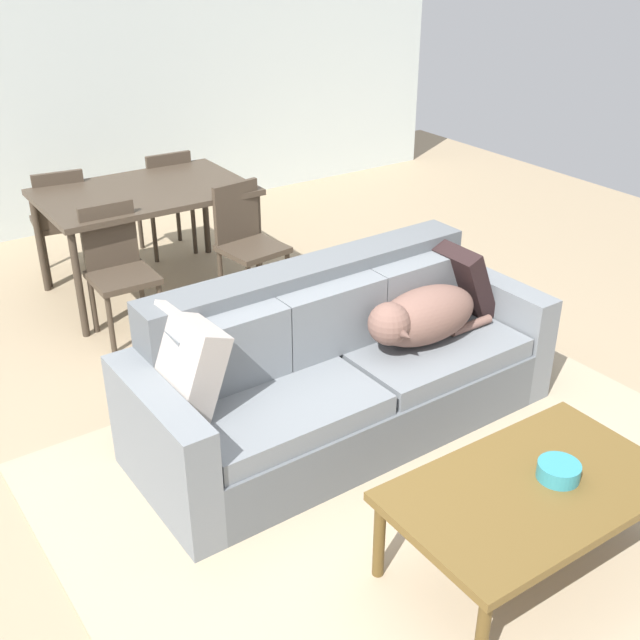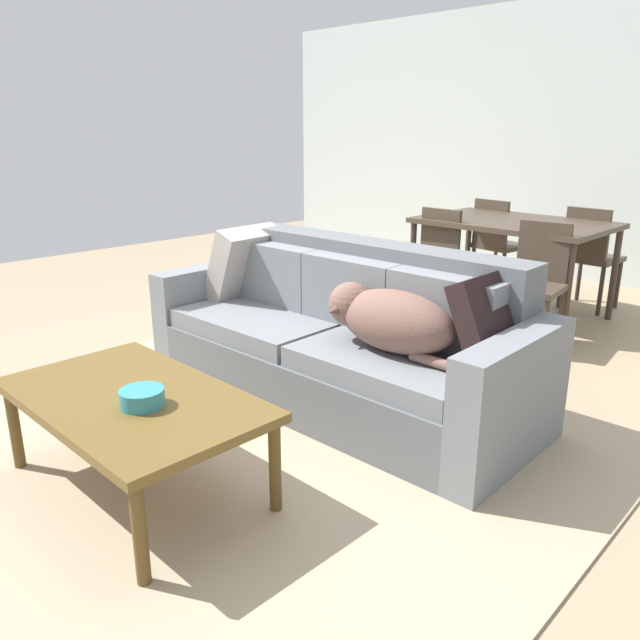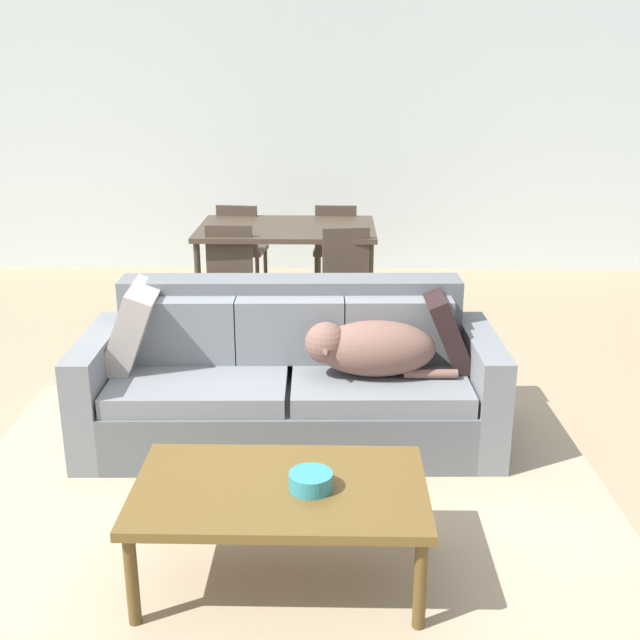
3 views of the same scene
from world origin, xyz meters
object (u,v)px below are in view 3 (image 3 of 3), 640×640
(dining_table, at_px, (287,234))
(dining_chair_far_left, at_px, (241,246))
(throw_pillow_by_right_arm, at_px, (447,329))
(dog_on_left_cushion, at_px, (368,348))
(coffee_table, at_px, (280,495))
(dining_chair_near_left, at_px, (228,278))
(couch, at_px, (290,381))
(dining_chair_far_right, at_px, (336,246))
(bowl_on_coffee_table, at_px, (311,481))
(dining_chair_near_right, at_px, (348,280))
(throw_pillow_by_left_arm, at_px, (132,327))

(dining_table, relative_size, dining_chair_far_left, 1.66)
(throw_pillow_by_right_arm, distance_m, dining_chair_far_left, 3.08)
(dog_on_left_cushion, bearing_deg, coffee_table, -110.15)
(throw_pillow_by_right_arm, relative_size, dining_chair_near_left, 0.50)
(dog_on_left_cushion, relative_size, dining_chair_near_left, 0.94)
(couch, height_order, dining_chair_far_right, couch)
(bowl_on_coffee_table, relative_size, dining_chair_near_right, 0.20)
(couch, relative_size, dining_chair_far_left, 2.66)
(throw_pillow_by_right_arm, relative_size, coffee_table, 0.37)
(dining_chair_near_left, bearing_deg, dining_table, 51.72)
(dog_on_left_cushion, height_order, dining_table, dining_table)
(throw_pillow_by_right_arm, height_order, dining_table, throw_pillow_by_right_arm)
(bowl_on_coffee_table, height_order, dining_chair_near_left, dining_chair_near_left)
(dining_chair_near_right, bearing_deg, bowl_on_coffee_table, -101.03)
(dog_on_left_cushion, relative_size, dining_chair_near_right, 0.95)
(dining_chair_near_left, relative_size, dining_chair_far_left, 1.00)
(dining_chair_near_right, xyz_separation_m, dining_chair_far_right, (-0.09, 1.16, 0.00))
(coffee_table, height_order, dining_chair_far_right, dining_chair_far_right)
(bowl_on_coffee_table, height_order, dining_chair_far_right, dining_chair_far_right)
(throw_pillow_by_left_arm, bearing_deg, dining_chair_far_left, 84.18)
(couch, relative_size, dog_on_left_cushion, 2.81)
(dining_chair_far_right, bearing_deg, bowl_on_coffee_table, 91.06)
(throw_pillow_by_right_arm, bearing_deg, dining_chair_far_right, 102.92)
(dining_chair_near_left, distance_m, dining_chair_far_left, 1.08)
(bowl_on_coffee_table, bearing_deg, dining_chair_near_right, 86.38)
(dining_chair_near_left, bearing_deg, throw_pillow_by_left_arm, -99.70)
(throw_pillow_by_left_arm, distance_m, throw_pillow_by_right_arm, 1.76)
(dining_chair_far_left, height_order, dining_chair_far_right, dining_chair_far_right)
(throw_pillow_by_left_arm, xyz_separation_m, throw_pillow_by_right_arm, (1.76, 0.05, -0.01))
(throw_pillow_by_right_arm, height_order, dining_chair_far_left, dining_chair_far_left)
(throw_pillow_by_left_arm, xyz_separation_m, dining_chair_near_left, (0.31, 1.66, -0.17))
(throw_pillow_by_left_arm, height_order, throw_pillow_by_right_arm, throw_pillow_by_left_arm)
(bowl_on_coffee_table, bearing_deg, dining_chair_far_left, 100.48)
(dining_chair_far_right, bearing_deg, throw_pillow_by_right_arm, 105.35)
(throw_pillow_by_right_arm, distance_m, coffee_table, 1.64)
(throw_pillow_by_left_arm, xyz_separation_m, dining_chair_far_left, (0.28, 2.74, -0.16))
(dog_on_left_cushion, relative_size, bowl_on_coffee_table, 4.65)
(coffee_table, height_order, dining_table, dining_table)
(dog_on_left_cushion, bearing_deg, couch, 160.90)
(dining_table, height_order, dining_chair_near_left, dining_chair_near_left)
(bowl_on_coffee_table, bearing_deg, dining_table, 94.96)
(dining_chair_far_right, bearing_deg, throw_pillow_by_left_arm, 70.03)
(coffee_table, xyz_separation_m, dining_chair_far_left, (-0.63, 4.08, 0.09))
(couch, height_order, dining_chair_far_left, couch)
(dog_on_left_cushion, relative_size, throw_pillow_by_right_arm, 1.88)
(dog_on_left_cushion, xyz_separation_m, throw_pillow_by_right_arm, (0.45, 0.20, 0.04))
(couch, distance_m, bowl_on_coffee_table, 1.35)
(coffee_table, relative_size, dining_chair_far_left, 1.37)
(couch, xyz_separation_m, coffee_table, (0.03, -1.31, 0.06))
(dining_table, bearing_deg, dining_chair_far_right, 54.94)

